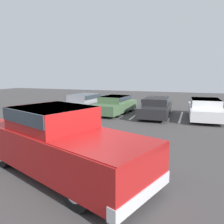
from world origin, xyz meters
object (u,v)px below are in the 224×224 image
object	(u,v)px
parked_sedan_c	(156,106)
parked_sedan_d	(205,108)
parked_sedan_b	(115,104)
parked_sedan_a	(84,102)
pickup_truck	(60,141)

from	to	relation	value
parked_sedan_c	parked_sedan_d	xyz separation A→B (m)	(2.96, 0.00, 0.02)
parked_sedan_b	parked_sedan_d	size ratio (longest dim) A/B	0.99
parked_sedan_a	parked_sedan_d	bearing A→B (deg)	92.35
parked_sedan_c	parked_sedan_b	bearing A→B (deg)	-90.59
parked_sedan_d	pickup_truck	bearing A→B (deg)	-25.80
pickup_truck	parked_sedan_d	distance (m)	10.27
pickup_truck	parked_sedan_d	xyz separation A→B (m)	(4.06, 9.43, -0.24)
parked_sedan_c	parked_sedan_d	size ratio (longest dim) A/B	1.08
parked_sedan_d	parked_sedan_b	bearing A→B (deg)	-91.93
parked_sedan_d	parked_sedan_c	bearing A→B (deg)	-92.44
parked_sedan_a	parked_sedan_c	distance (m)	5.51
parked_sedan_a	parked_sedan_b	distance (m)	2.67
parked_sedan_a	parked_sedan_d	world-z (taller)	parked_sedan_d
parked_sedan_c	pickup_truck	bearing A→B (deg)	-8.37
parked_sedan_c	parked_sedan_d	bearing A→B (deg)	88.37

